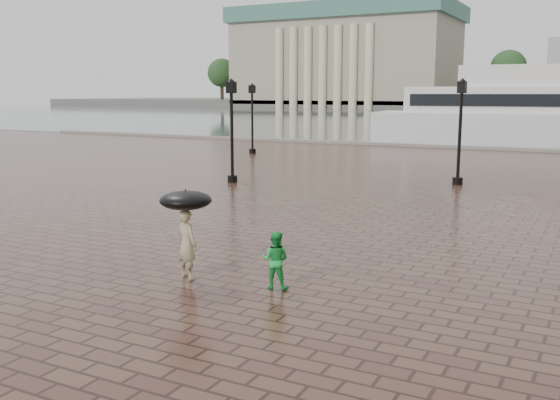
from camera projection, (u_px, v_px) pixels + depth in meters
name	position (u px, v px, depth m)	size (l,w,h in m)	color
ground	(223.00, 245.00, 16.24)	(300.00, 300.00, 0.00)	#3D221C
harbour_water	(548.00, 118.00, 96.38)	(240.00, 240.00, 0.00)	#434D52
quay_edge	(470.00, 149.00, 44.12)	(80.00, 0.60, 0.30)	slate
museum	(346.00, 55.00, 165.20)	(57.00, 32.50, 26.00)	gray
street_lamps	(305.00, 125.00, 31.51)	(15.44, 12.44, 4.40)	black
adult_pedestrian	(187.00, 244.00, 13.23)	(0.55, 0.36, 1.50)	tan
child_pedestrian	(275.00, 260.00, 12.57)	(0.57, 0.45, 1.18)	green
ferry_near	(542.00, 112.00, 47.21)	(25.32, 8.07, 8.17)	silver
umbrella	(186.00, 200.00, 13.07)	(1.10, 1.10, 1.09)	black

